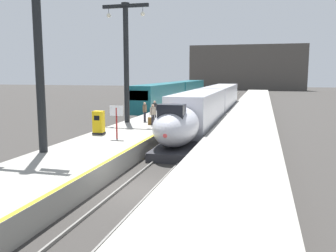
% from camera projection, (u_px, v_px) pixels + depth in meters
% --- Properties ---
extents(ground_plane, '(260.00, 260.00, 0.00)m').
position_uv_depth(ground_plane, '(137.00, 190.00, 16.35)').
color(ground_plane, '#33302D').
extents(platform_left, '(4.80, 110.00, 1.05)m').
position_uv_depth(platform_left, '(177.00, 115.00, 40.98)').
color(platform_left, gray).
rests_on(platform_left, ground).
extents(platform_right, '(4.80, 110.00, 1.05)m').
position_uv_depth(platform_right, '(250.00, 117.00, 38.94)').
color(platform_right, gray).
rests_on(platform_right, ground).
extents(platform_left_safety_stripe, '(0.20, 107.80, 0.01)m').
position_uv_depth(platform_left_safety_stripe, '(197.00, 111.00, 40.33)').
color(platform_left_safety_stripe, yellow).
rests_on(platform_left_safety_stripe, platform_left).
extents(rail_main_left, '(0.08, 110.00, 0.12)m').
position_uv_depth(rail_main_left, '(209.00, 117.00, 42.85)').
color(rail_main_left, slate).
rests_on(rail_main_left, ground).
extents(rail_main_right, '(0.08, 110.00, 0.12)m').
position_uv_depth(rail_main_right, '(222.00, 118.00, 42.47)').
color(rail_main_right, slate).
rests_on(rail_main_right, ground).
extents(rail_secondary_left, '(0.08, 110.00, 0.12)m').
position_uv_depth(rail_secondary_left, '(144.00, 115.00, 44.89)').
color(rail_secondary_left, slate).
rests_on(rail_secondary_left, ground).
extents(rail_secondary_right, '(0.08, 110.00, 0.12)m').
position_uv_depth(rail_secondary_right, '(156.00, 116.00, 44.51)').
color(rail_secondary_right, slate).
rests_on(rail_secondary_right, ground).
extents(highspeed_train_main, '(2.92, 37.29, 3.60)m').
position_uv_depth(highspeed_train_main, '(210.00, 105.00, 37.98)').
color(highspeed_train_main, silver).
rests_on(highspeed_train_main, ground).
extents(regional_train_adjacent, '(2.85, 36.60, 3.80)m').
position_uv_depth(regional_train_adjacent, '(176.00, 93.00, 57.74)').
color(regional_train_adjacent, '#145660').
rests_on(regional_train_adjacent, ground).
extents(station_column_near, '(4.00, 0.68, 10.38)m').
position_uv_depth(station_column_near, '(38.00, 31.00, 18.43)').
color(station_column_near, black).
rests_on(station_column_near, platform_left).
extents(station_column_mid, '(4.00, 0.68, 9.90)m').
position_uv_depth(station_column_mid, '(126.00, 52.00, 30.32)').
color(station_column_mid, black).
rests_on(station_column_mid, platform_left).
extents(passenger_near_edge, '(0.40, 0.48, 1.69)m').
position_uv_depth(passenger_near_edge, '(153.00, 113.00, 29.17)').
color(passenger_near_edge, '#23232D').
rests_on(passenger_near_edge, platform_left).
extents(passenger_mid_platform, '(0.26, 0.57, 1.69)m').
position_uv_depth(passenger_mid_platform, '(145.00, 110.00, 31.27)').
color(passenger_mid_platform, '#23232D').
rests_on(passenger_mid_platform, platform_left).
extents(passenger_far_waiting, '(0.57, 0.25, 1.69)m').
position_uv_depth(passenger_far_waiting, '(155.00, 109.00, 32.86)').
color(passenger_far_waiting, '#23232D').
rests_on(passenger_far_waiting, platform_left).
extents(rolling_suitcase, '(0.40, 0.22, 0.98)m').
position_uv_depth(rolling_suitcase, '(151.00, 121.00, 29.56)').
color(rolling_suitcase, brown).
rests_on(rolling_suitcase, platform_left).
extents(ticket_machine_yellow, '(0.76, 0.62, 1.60)m').
position_uv_depth(ticket_machine_yellow, '(99.00, 123.00, 24.93)').
color(ticket_machine_yellow, yellow).
rests_on(ticket_machine_yellow, platform_left).
extents(departure_info_board, '(0.90, 0.10, 2.12)m').
position_uv_depth(departure_info_board, '(116.00, 115.00, 23.06)').
color(departure_info_board, maroon).
rests_on(departure_info_board, platform_left).
extents(terminus_back_wall, '(36.00, 2.00, 14.00)m').
position_uv_depth(terminus_back_wall, '(247.00, 67.00, 112.95)').
color(terminus_back_wall, '#4C4742').
rests_on(terminus_back_wall, ground).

